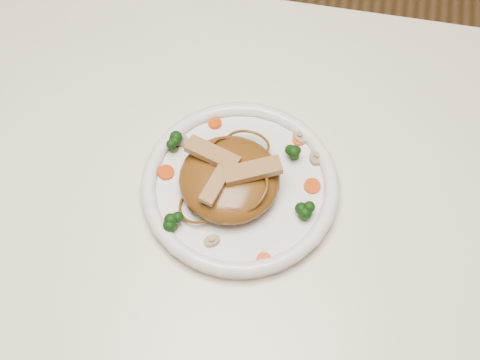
# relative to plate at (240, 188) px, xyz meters

# --- Properties ---
(ground) EXTENTS (4.00, 4.00, 0.00)m
(ground) POSITION_rel_plate_xyz_m (-0.04, -0.04, -0.76)
(ground) COLOR #52371C
(ground) RESTS_ON ground
(table) EXTENTS (1.20, 0.80, 0.75)m
(table) POSITION_rel_plate_xyz_m (-0.04, -0.04, -0.11)
(table) COLOR white
(table) RESTS_ON ground
(plate) EXTENTS (0.28, 0.28, 0.02)m
(plate) POSITION_rel_plate_xyz_m (0.00, 0.00, 0.00)
(plate) COLOR white
(plate) RESTS_ON table
(noodle_mound) EXTENTS (0.14, 0.14, 0.04)m
(noodle_mound) POSITION_rel_plate_xyz_m (-0.01, -0.01, 0.03)
(noodle_mound) COLOR brown
(noodle_mound) RESTS_ON plate
(chicken_a) EXTENTS (0.08, 0.05, 0.01)m
(chicken_a) POSITION_rel_plate_xyz_m (0.02, -0.00, 0.06)
(chicken_a) COLOR #AA7C50
(chicken_a) RESTS_ON noodle_mound
(chicken_b) EXTENTS (0.07, 0.04, 0.01)m
(chicken_b) POSITION_rel_plate_xyz_m (-0.04, 0.01, 0.06)
(chicken_b) COLOR #AA7C50
(chicken_b) RESTS_ON noodle_mound
(chicken_c) EXTENTS (0.03, 0.06, 0.01)m
(chicken_c) POSITION_rel_plate_xyz_m (-0.02, -0.03, 0.06)
(chicken_c) COLOR #AA7C50
(chicken_c) RESTS_ON noodle_mound
(broccoli_0) EXTENTS (0.04, 0.04, 0.03)m
(broccoli_0) POSITION_rel_plate_xyz_m (0.06, 0.06, 0.02)
(broccoli_0) COLOR black
(broccoli_0) RESTS_ON plate
(broccoli_1) EXTENTS (0.03, 0.03, 0.03)m
(broccoli_1) POSITION_rel_plate_xyz_m (-0.10, 0.04, 0.02)
(broccoli_1) COLOR black
(broccoli_1) RESTS_ON plate
(broccoli_2) EXTENTS (0.03, 0.03, 0.03)m
(broccoli_2) POSITION_rel_plate_xyz_m (-0.07, -0.08, 0.02)
(broccoli_2) COLOR black
(broccoli_2) RESTS_ON plate
(broccoli_3) EXTENTS (0.02, 0.02, 0.03)m
(broccoli_3) POSITION_rel_plate_xyz_m (0.09, -0.03, 0.02)
(broccoli_3) COLOR black
(broccoli_3) RESTS_ON plate
(carrot_0) EXTENTS (0.02, 0.02, 0.00)m
(carrot_0) POSITION_rel_plate_xyz_m (0.07, 0.08, 0.01)
(carrot_0) COLOR #DA4007
(carrot_0) RESTS_ON plate
(carrot_1) EXTENTS (0.02, 0.02, 0.00)m
(carrot_1) POSITION_rel_plate_xyz_m (-0.10, -0.00, 0.01)
(carrot_1) COLOR #DA4007
(carrot_1) RESTS_ON plate
(carrot_2) EXTENTS (0.02, 0.02, 0.00)m
(carrot_2) POSITION_rel_plate_xyz_m (0.09, 0.02, 0.01)
(carrot_2) COLOR #DA4007
(carrot_2) RESTS_ON plate
(carrot_3) EXTENTS (0.02, 0.02, 0.00)m
(carrot_3) POSITION_rel_plate_xyz_m (-0.05, 0.09, 0.01)
(carrot_3) COLOR #DA4007
(carrot_3) RESTS_ON plate
(carrot_4) EXTENTS (0.02, 0.02, 0.00)m
(carrot_4) POSITION_rel_plate_xyz_m (0.05, -0.10, 0.01)
(carrot_4) COLOR #DA4007
(carrot_4) RESTS_ON plate
(mushroom_0) EXTENTS (0.03, 0.03, 0.01)m
(mushroom_0) POSITION_rel_plate_xyz_m (-0.02, -0.09, 0.01)
(mushroom_0) COLOR tan
(mushroom_0) RESTS_ON plate
(mushroom_1) EXTENTS (0.03, 0.03, 0.01)m
(mushroom_1) POSITION_rel_plate_xyz_m (0.09, 0.06, 0.01)
(mushroom_1) COLOR tan
(mushroom_1) RESTS_ON plate
(mushroom_2) EXTENTS (0.04, 0.04, 0.01)m
(mushroom_2) POSITION_rel_plate_xyz_m (-0.09, 0.05, 0.01)
(mushroom_2) COLOR tan
(mushroom_2) RESTS_ON plate
(mushroom_3) EXTENTS (0.03, 0.03, 0.01)m
(mushroom_3) POSITION_rel_plate_xyz_m (0.07, 0.09, 0.01)
(mushroom_3) COLOR tan
(mushroom_3) RESTS_ON plate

